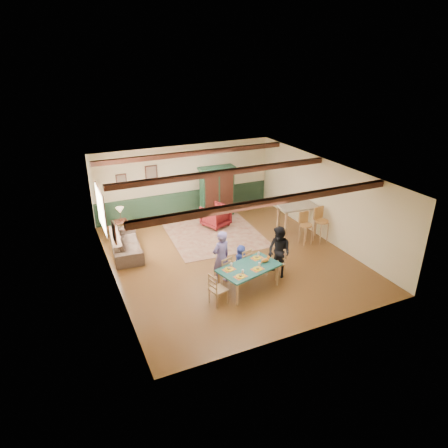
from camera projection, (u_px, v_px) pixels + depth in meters
name	position (u px, v px, depth m)	size (l,w,h in m)	color
floor	(229.00, 256.00, 12.47)	(8.00, 8.00, 0.00)	#593519
wall_back	(185.00, 180.00, 15.27)	(7.00, 0.02, 2.70)	beige
wall_left	(111.00, 238.00, 10.61)	(0.02, 8.00, 2.70)	beige
wall_right	(325.00, 200.00, 13.26)	(0.02, 8.00, 2.70)	beige
ceiling	(230.00, 173.00, 11.39)	(7.00, 8.00, 0.02)	white
wainscot_back	(186.00, 202.00, 15.61)	(6.95, 0.03, 0.90)	#1C3423
ceiling_beam_front	(271.00, 202.00, 9.51)	(6.95, 0.16, 0.16)	black
ceiling_beam_mid	(224.00, 172.00, 11.76)	(6.95, 0.16, 0.16)	black
ceiling_beam_back	(193.00, 153.00, 13.93)	(6.95, 0.16, 0.16)	black
window_left	(101.00, 209.00, 11.95)	(0.06, 1.60, 1.30)	white
picture_left_wall	(114.00, 232.00, 9.96)	(0.04, 0.42, 0.52)	gray
picture_back_a	(151.00, 173.00, 14.57)	(0.45, 0.04, 0.55)	gray
picture_back_b	(121.00, 181.00, 14.21)	(0.38, 0.04, 0.48)	gray
dining_table	(249.00, 278.00, 10.65)	(1.63, 0.90, 0.68)	#1A534B
dining_chair_far_left	(223.00, 270.00, 10.86)	(0.38, 0.40, 0.86)	#9B744D
dining_chair_far_right	(243.00, 262.00, 11.28)	(0.38, 0.40, 0.86)	#9B744D
dining_chair_end_left	(218.00, 289.00, 10.01)	(0.38, 0.40, 0.86)	#9B744D
dining_chair_end_right	(276.00, 263.00, 11.21)	(0.38, 0.40, 0.86)	#9B744D
person_man	(221.00, 258.00, 10.77)	(0.57, 0.37, 1.56)	#6B5B9C
person_woman	(279.00, 252.00, 11.14)	(0.73, 0.57, 1.49)	black
person_child	(241.00, 260.00, 11.32)	(0.44, 0.29, 0.91)	navy
cat	(265.00, 260.00, 10.70)	(0.33, 0.13, 0.16)	orange
place_setting_near_left	(241.00, 275.00, 10.04)	(0.36, 0.27, 0.11)	gold
place_setting_near_center	(258.00, 267.00, 10.38)	(0.36, 0.27, 0.11)	gold
place_setting_far_left	(229.00, 268.00, 10.36)	(0.36, 0.27, 0.11)	gold
place_setting_far_right	(257.00, 256.00, 10.94)	(0.36, 0.27, 0.11)	gold
area_rug	(213.00, 232.00, 14.11)	(3.05, 3.62, 0.01)	tan
armoire	(217.00, 191.00, 15.22)	(1.37, 0.55, 1.93)	#153623
armchair	(216.00, 216.00, 14.49)	(0.84, 0.87, 0.79)	#501016
sofa	(126.00, 243.00, 12.61)	(2.17, 0.85, 0.63)	#45352B
end_table	(122.00, 228.00, 13.83)	(0.43, 0.43, 0.53)	black
table_lamp	(120.00, 214.00, 13.62)	(0.27, 0.27, 0.49)	beige
counter_table	(297.00, 220.00, 13.72)	(1.30, 0.76, 1.09)	#BBAB91
bar_stool_left	(306.00, 229.00, 13.06)	(0.39, 0.43, 1.10)	tan
bar_stool_right	(321.00, 225.00, 13.21)	(0.42, 0.46, 1.19)	tan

